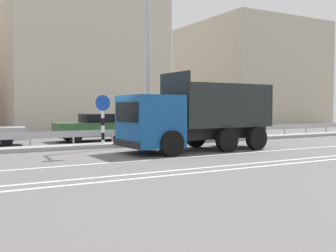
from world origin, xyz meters
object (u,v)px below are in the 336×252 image
Objects in this scene: street_lamp_1 at (149,39)px; parked_car_6 at (196,126)px; dump_truck at (181,123)px; median_road_sign at (103,119)px; parked_car_5 at (97,127)px.

parked_car_6 is (5.33, 3.75, -4.68)m from street_lamp_1.
median_road_sign is (-2.38, 3.44, 0.11)m from dump_truck.
street_lamp_1 is 2.08× the size of parked_car_5.
median_road_sign is at bearing 115.86° from parked_car_6.
parked_car_5 is 1.02× the size of parked_car_6.
parked_car_5 is at bearing 91.07° from parked_car_6.
median_road_sign reaches higher than parked_car_5.
parked_car_5 is 6.77m from parked_car_6.
street_lamp_1 is at bearing -7.48° from median_road_sign.
street_lamp_1 is at bearing -159.48° from parked_car_5.
street_lamp_1 is 2.11× the size of parked_car_6.
parked_car_6 is at bearing -39.56° from dump_truck.
dump_truck is 1.56× the size of parked_car_6.
parked_car_5 is at bearing 110.67° from street_lamp_1.
parked_car_6 is (6.77, -0.07, -0.10)m from parked_car_5.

